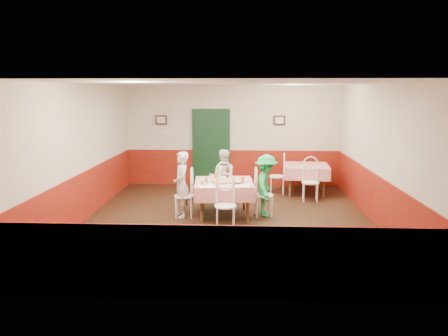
{
  "coord_description": "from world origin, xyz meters",
  "views": [
    {
      "loc": [
        0.33,
        -8.72,
        2.66
      ],
      "look_at": [
        -0.09,
        0.33,
        1.05
      ],
      "focal_mm": 35.0,
      "sensor_mm": 36.0,
      "label": 1
    }
  ],
  "objects_px": {
    "chair_left": "(184,196)",
    "diner_left": "(182,185)",
    "chair_near": "(225,206)",
    "glass_a": "(206,181)",
    "diner_far": "(223,178)",
    "second_table": "(306,179)",
    "diner_right": "(266,186)",
    "chair_far": "(223,187)",
    "chair_second_a": "(277,176)",
    "wallet": "(238,184)",
    "glass_c": "(216,175)",
    "beer_bottle": "(228,173)",
    "glass_b": "(242,180)",
    "main_table": "(224,199)",
    "chair_right": "(264,195)",
    "pizza": "(224,181)",
    "chair_second_b": "(310,183)"
  },
  "relations": [
    {
      "from": "chair_second_a",
      "to": "main_table",
      "type": "bearing_deg",
      "value": -26.2
    },
    {
      "from": "second_table",
      "to": "chair_far",
      "type": "bearing_deg",
      "value": -147.53
    },
    {
      "from": "wallet",
      "to": "diner_left",
      "type": "xyz_separation_m",
      "value": [
        -1.2,
        0.19,
        -0.07
      ]
    },
    {
      "from": "chair_left",
      "to": "chair_far",
      "type": "xyz_separation_m",
      "value": [
        0.78,
        0.91,
        0.0
      ]
    },
    {
      "from": "diner_left",
      "to": "diner_far",
      "type": "height_order",
      "value": "diner_left"
    },
    {
      "from": "wallet",
      "to": "diner_right",
      "type": "height_order",
      "value": "diner_right"
    },
    {
      "from": "chair_near",
      "to": "glass_a",
      "type": "distance_m",
      "value": 0.79
    },
    {
      "from": "main_table",
      "to": "second_table",
      "type": "relative_size",
      "value": 1.09
    },
    {
      "from": "glass_b",
      "to": "wallet",
      "type": "distance_m",
      "value": 0.12
    },
    {
      "from": "chair_near",
      "to": "chair_second_a",
      "type": "bearing_deg",
      "value": 64.45
    },
    {
      "from": "second_table",
      "to": "glass_c",
      "type": "xyz_separation_m",
      "value": [
        -2.24,
        -1.83,
        0.45
      ]
    },
    {
      "from": "diner_far",
      "to": "pizza",
      "type": "bearing_deg",
      "value": 82.13
    },
    {
      "from": "second_table",
      "to": "diner_right",
      "type": "distance_m",
      "value": 2.43
    },
    {
      "from": "main_table",
      "to": "diner_left",
      "type": "distance_m",
      "value": 0.96
    },
    {
      "from": "chair_second_b",
      "to": "wallet",
      "type": "bearing_deg",
      "value": -131.39
    },
    {
      "from": "chair_second_b",
      "to": "diner_far",
      "type": "bearing_deg",
      "value": -161.26
    },
    {
      "from": "chair_right",
      "to": "glass_c",
      "type": "distance_m",
      "value": 1.14
    },
    {
      "from": "pizza",
      "to": "chair_second_b",
      "type": "bearing_deg",
      "value": 36.09
    },
    {
      "from": "wallet",
      "to": "diner_far",
      "type": "xyz_separation_m",
      "value": [
        -0.37,
        1.15,
        -0.11
      ]
    },
    {
      "from": "second_table",
      "to": "glass_c",
      "type": "relative_size",
      "value": 8.58
    },
    {
      "from": "wallet",
      "to": "glass_b",
      "type": "bearing_deg",
      "value": 25.41
    },
    {
      "from": "chair_second_b",
      "to": "glass_c",
      "type": "distance_m",
      "value": 2.51
    },
    {
      "from": "diner_right",
      "to": "glass_a",
      "type": "bearing_deg",
      "value": 110.25
    },
    {
      "from": "diner_left",
      "to": "diner_right",
      "type": "xyz_separation_m",
      "value": [
        1.79,
        0.14,
        -0.03
      ]
    },
    {
      "from": "chair_left",
      "to": "chair_second_a",
      "type": "xyz_separation_m",
      "value": [
        2.14,
        2.26,
        0.0
      ]
    },
    {
      "from": "glass_a",
      "to": "glass_b",
      "type": "distance_m",
      "value": 0.75
    },
    {
      "from": "wallet",
      "to": "chair_second_a",
      "type": "bearing_deg",
      "value": 63.47
    },
    {
      "from": "chair_near",
      "to": "pizza",
      "type": "distance_m",
      "value": 0.86
    },
    {
      "from": "glass_a",
      "to": "wallet",
      "type": "bearing_deg",
      "value": 3.14
    },
    {
      "from": "glass_a",
      "to": "diner_far",
      "type": "bearing_deg",
      "value": 76.78
    },
    {
      "from": "chair_near",
      "to": "diner_right",
      "type": "bearing_deg",
      "value": 44.27
    },
    {
      "from": "glass_c",
      "to": "diner_right",
      "type": "distance_m",
      "value": 1.14
    },
    {
      "from": "chair_second_a",
      "to": "wallet",
      "type": "distance_m",
      "value": 2.66
    },
    {
      "from": "glass_b",
      "to": "diner_far",
      "type": "distance_m",
      "value": 1.21
    },
    {
      "from": "wallet",
      "to": "glass_a",
      "type": "bearing_deg",
      "value": 178.66
    },
    {
      "from": "main_table",
      "to": "chair_right",
      "type": "distance_m",
      "value": 0.85
    },
    {
      "from": "chair_second_a",
      "to": "chair_right",
      "type": "bearing_deg",
      "value": -7.48
    },
    {
      "from": "chair_second_a",
      "to": "glass_a",
      "type": "xyz_separation_m",
      "value": [
        -1.64,
        -2.48,
        0.37
      ]
    },
    {
      "from": "diner_far",
      "to": "glass_a",
      "type": "bearing_deg",
      "value": 64.7
    },
    {
      "from": "chair_left",
      "to": "diner_far",
      "type": "distance_m",
      "value": 1.26
    },
    {
      "from": "chair_near",
      "to": "wallet",
      "type": "distance_m",
      "value": 0.71
    },
    {
      "from": "chair_near",
      "to": "chair_second_a",
      "type": "relative_size",
      "value": 1.0
    },
    {
      "from": "chair_right",
      "to": "glass_c",
      "type": "height_order",
      "value": "chair_right"
    },
    {
      "from": "chair_left",
      "to": "diner_left",
      "type": "relative_size",
      "value": 0.64
    },
    {
      "from": "chair_far",
      "to": "chair_right",
      "type": "bearing_deg",
      "value": 129.8
    },
    {
      "from": "beer_bottle",
      "to": "diner_far",
      "type": "height_order",
      "value": "diner_far"
    },
    {
      "from": "main_table",
      "to": "diner_right",
      "type": "height_order",
      "value": "diner_right"
    },
    {
      "from": "glass_c",
      "to": "diner_right",
      "type": "height_order",
      "value": "diner_right"
    },
    {
      "from": "chair_left",
      "to": "chair_right",
      "type": "height_order",
      "value": "same"
    },
    {
      "from": "second_table",
      "to": "chair_right",
      "type": "xyz_separation_m",
      "value": [
        -1.19,
        -2.12,
        0.08
      ]
    }
  ]
}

